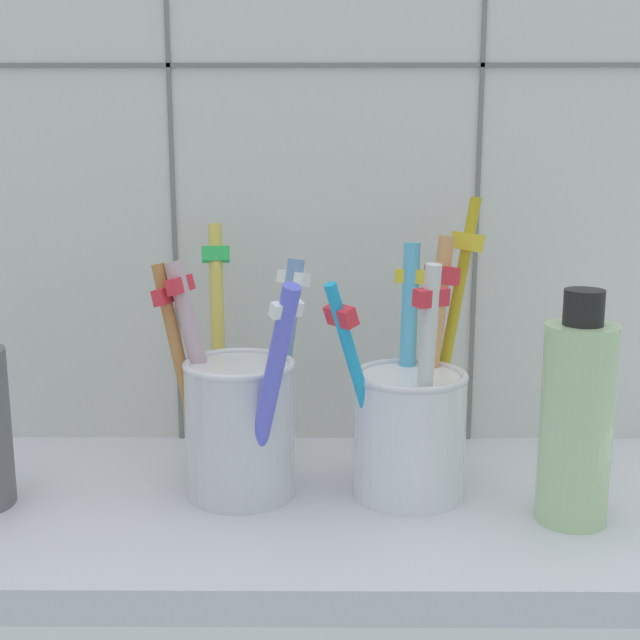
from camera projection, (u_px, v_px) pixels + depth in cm
name	position (u px, v px, depth cm)	size (l,w,h in cm)	color
counter_slab	(320.00, 514.00, 53.35)	(64.00, 22.00, 2.00)	silver
tile_wall_back	(321.00, 158.00, 60.56)	(64.00, 2.20, 45.00)	silver
toothbrush_cup_left	(235.00, 416.00, 53.15)	(9.87, 14.62, 16.26)	silver
toothbrush_cup_right	(406.00, 420.00, 53.14)	(10.28, 8.77, 18.29)	white
soap_bottle	(571.00, 419.00, 49.03)	(4.12, 4.12, 13.69)	#B4D79F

